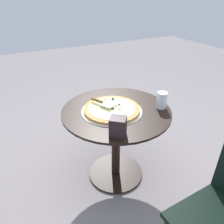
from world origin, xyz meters
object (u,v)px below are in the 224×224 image
object	(u,v)px
drinking_cup	(162,100)
patio_table	(116,131)
pizza_server	(102,102)
napkin_dispenser	(118,127)
pizza_on_tray	(112,109)

from	to	relation	value
drinking_cup	patio_table	bearing A→B (deg)	-21.83
patio_table	drinking_cup	distance (m)	0.45
patio_table	drinking_cup	bearing A→B (deg)	158.17
pizza_server	drinking_cup	xyz separation A→B (m)	(-0.42, 0.21, 0.01)
pizza_server	napkin_dispenser	xyz separation A→B (m)	(0.07, 0.38, 0.02)
napkin_dispenser	drinking_cup	bearing A→B (deg)	59.71
pizza_on_tray	napkin_dispenser	bearing A→B (deg)	69.18
patio_table	napkin_dispenser	xyz separation A→B (m)	(0.16, 0.31, 0.27)
pizza_on_tray	pizza_server	size ratio (longest dim) A/B	2.25
pizza_server	napkin_dispenser	size ratio (longest dim) A/B	1.56
pizza_server	drinking_cup	bearing A→B (deg)	153.75
pizza_on_tray	pizza_server	bearing A→B (deg)	-57.18
drinking_cup	napkin_dispenser	xyz separation A→B (m)	(0.49, 0.18, 0.00)
patio_table	pizza_on_tray	bearing A→B (deg)	3.97
drinking_cup	napkin_dispenser	bearing A→B (deg)	19.76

